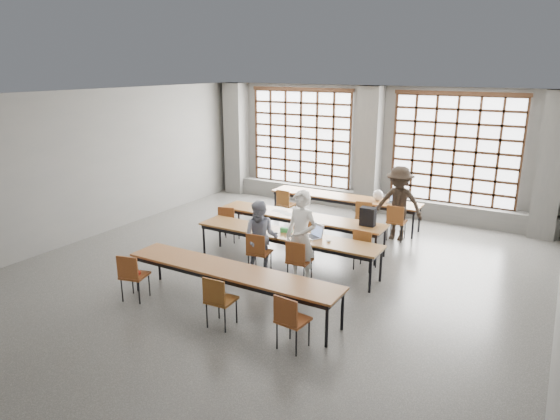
% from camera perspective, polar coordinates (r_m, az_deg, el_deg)
% --- Properties ---
extents(floor, '(11.00, 11.00, 0.00)m').
position_cam_1_polar(floor, '(10.12, -0.78, -7.23)').
color(floor, '#484846').
rests_on(floor, ground).
extents(ceiling, '(11.00, 11.00, 0.00)m').
position_cam_1_polar(ceiling, '(9.30, -0.86, 12.96)').
color(ceiling, silver).
rests_on(ceiling, floor).
extents(wall_back, '(10.00, 0.00, 10.00)m').
position_cam_1_polar(wall_back, '(14.47, 10.53, 6.89)').
color(wall_back, slate).
rests_on(wall_back, floor).
extents(wall_left, '(0.00, 11.00, 11.00)m').
position_cam_1_polar(wall_left, '(12.82, -20.45, 4.96)').
color(wall_left, slate).
rests_on(wall_left, floor).
extents(column_left, '(0.60, 0.55, 3.50)m').
position_cam_1_polar(column_left, '(16.28, -5.01, 8.12)').
color(column_left, '#5C5C59').
rests_on(column_left, floor).
extents(column_mid, '(0.60, 0.55, 3.50)m').
position_cam_1_polar(column_mid, '(14.21, 10.14, 6.74)').
color(column_mid, '#5C5C59').
rests_on(column_mid, floor).
extents(column_right, '(0.60, 0.55, 3.50)m').
position_cam_1_polar(column_right, '(13.38, 28.55, 4.44)').
color(column_right, '#5C5C59').
rests_on(column_right, floor).
extents(window_left, '(3.32, 0.12, 3.00)m').
position_cam_1_polar(window_left, '(15.27, 2.43, 8.19)').
color(window_left, white).
rests_on(window_left, wall_back).
extents(window_right, '(3.32, 0.12, 3.00)m').
position_cam_1_polar(window_right, '(13.79, 19.31, 6.43)').
color(window_right, white).
rests_on(window_right, wall_back).
extents(sill_ledge, '(9.80, 0.35, 0.50)m').
position_cam_1_polar(sill_ledge, '(14.60, 9.96, 0.97)').
color(sill_ledge, '#5C5C59').
rests_on(sill_ledge, floor).
extents(desk_row_a, '(4.00, 0.70, 0.73)m').
position_cam_1_polar(desk_row_a, '(13.14, 7.32, 1.26)').
color(desk_row_a, brown).
rests_on(desk_row_a, floor).
extents(desk_row_b, '(4.00, 0.70, 0.73)m').
position_cam_1_polar(desk_row_b, '(11.43, 2.33, -0.92)').
color(desk_row_b, brown).
rests_on(desk_row_b, floor).
extents(desk_row_c, '(4.00, 0.70, 0.73)m').
position_cam_1_polar(desk_row_c, '(10.19, 0.75, -3.06)').
color(desk_row_c, brown).
rests_on(desk_row_c, floor).
extents(desk_row_d, '(4.00, 0.70, 0.73)m').
position_cam_1_polar(desk_row_d, '(8.51, -5.63, -7.16)').
color(desk_row_d, brown).
rests_on(desk_row_d, floor).
extents(chair_back_left, '(0.45, 0.46, 0.88)m').
position_cam_1_polar(chair_back_left, '(13.23, 0.62, 0.91)').
color(chair_back_left, brown).
rests_on(chair_back_left, floor).
extents(chair_back_mid, '(0.48, 0.49, 0.88)m').
position_cam_1_polar(chair_back_mid, '(12.33, 9.63, -0.47)').
color(chair_back_mid, brown).
rests_on(chair_back_mid, floor).
extents(chair_back_right, '(0.44, 0.44, 0.88)m').
position_cam_1_polar(chair_back_right, '(12.09, 13.13, -1.00)').
color(chair_back_right, brown).
rests_on(chair_back_right, floor).
extents(chair_mid_left, '(0.51, 0.52, 0.88)m').
position_cam_1_polar(chair_mid_left, '(11.76, -5.94, -1.15)').
color(chair_mid_left, brown).
rests_on(chair_mid_left, floor).
extents(chair_mid_centre, '(0.49, 0.50, 0.88)m').
position_cam_1_polar(chair_mid_centre, '(10.75, 2.71, -2.75)').
color(chair_mid_centre, brown).
rests_on(chair_mid_centre, floor).
extents(chair_mid_right, '(0.44, 0.45, 0.88)m').
position_cam_1_polar(chair_mid_right, '(10.23, 9.60, -3.98)').
color(chair_mid_right, brown).
rests_on(chair_mid_right, floor).
extents(chair_front_left, '(0.47, 0.48, 0.88)m').
position_cam_1_polar(chair_front_left, '(9.87, -2.52, -4.53)').
color(chair_front_left, brown).
rests_on(chair_front_left, floor).
extents(chair_front_right, '(0.44, 0.44, 0.88)m').
position_cam_1_polar(chair_front_right, '(9.44, 2.06, -5.49)').
color(chair_front_right, brown).
rests_on(chair_front_right, floor).
extents(chair_near_left, '(0.51, 0.51, 0.88)m').
position_cam_1_polar(chair_near_left, '(9.17, -16.57, -6.88)').
color(chair_near_left, brown).
rests_on(chair_near_left, floor).
extents(chair_near_mid, '(0.44, 0.45, 0.88)m').
position_cam_1_polar(chair_near_mid, '(7.99, -7.06, -9.82)').
color(chair_near_mid, brown).
rests_on(chair_near_mid, floor).
extents(chair_near_right, '(0.46, 0.46, 0.88)m').
position_cam_1_polar(chair_near_right, '(7.36, 1.17, -12.11)').
color(chair_near_right, brown).
rests_on(chair_near_right, floor).
extents(student_male, '(0.71, 0.52, 1.81)m').
position_cam_1_polar(student_male, '(9.42, 2.44, -3.14)').
color(student_male, white).
rests_on(student_male, floor).
extents(student_female, '(0.86, 0.76, 1.49)m').
position_cam_1_polar(student_female, '(9.90, -2.19, -3.17)').
color(student_female, '#171F46').
rests_on(student_female, floor).
extents(student_back, '(1.17, 0.70, 1.78)m').
position_cam_1_polar(student_back, '(12.11, 13.40, 0.74)').
color(student_back, black).
rests_on(student_back, floor).
extents(laptop_front, '(0.46, 0.43, 0.26)m').
position_cam_1_polar(laptop_front, '(9.98, 3.93, -2.75)').
color(laptop_front, silver).
rests_on(laptop_front, desk_row_c).
extents(laptop_back, '(0.38, 0.32, 0.26)m').
position_cam_1_polar(laptop_back, '(12.77, 13.10, 1.11)').
color(laptop_back, '#AFB0B4').
rests_on(laptop_back, desk_row_a).
extents(mouse, '(0.11, 0.08, 0.04)m').
position_cam_1_polar(mouse, '(9.74, 5.57, -3.54)').
color(mouse, white).
rests_on(mouse, desk_row_c).
extents(green_box, '(0.26, 0.15, 0.09)m').
position_cam_1_polar(green_box, '(10.24, 0.73, -2.30)').
color(green_box, green).
rests_on(green_box, desk_row_c).
extents(phone, '(0.14, 0.09, 0.01)m').
position_cam_1_polar(phone, '(10.00, 1.37, -3.00)').
color(phone, black).
rests_on(phone, desk_row_c).
extents(paper_sheet_a, '(0.31, 0.22, 0.00)m').
position_cam_1_polar(paper_sheet_a, '(11.73, -0.14, -0.11)').
color(paper_sheet_a, silver).
rests_on(paper_sheet_a, desk_row_b).
extents(paper_sheet_b, '(0.34, 0.28, 0.00)m').
position_cam_1_polar(paper_sheet_b, '(11.50, 0.90, -0.44)').
color(paper_sheet_b, white).
rests_on(paper_sheet_b, desk_row_b).
extents(paper_sheet_c, '(0.33, 0.27, 0.00)m').
position_cam_1_polar(paper_sheet_c, '(11.36, 2.78, -0.67)').
color(paper_sheet_c, white).
rests_on(paper_sheet_c, desk_row_b).
extents(backpack, '(0.33, 0.21, 0.40)m').
position_cam_1_polar(backpack, '(10.78, 10.01, -0.74)').
color(backpack, black).
rests_on(backpack, desk_row_b).
extents(plastic_bag, '(0.26, 0.21, 0.29)m').
position_cam_1_polar(plastic_bag, '(12.83, 11.14, 1.67)').
color(plastic_bag, white).
rests_on(plastic_bag, desk_row_a).
extents(red_pouch, '(0.22, 0.14, 0.06)m').
position_cam_1_polar(red_pouch, '(9.24, -16.29, -6.91)').
color(red_pouch, '#B72B16').
rests_on(red_pouch, chair_near_left).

